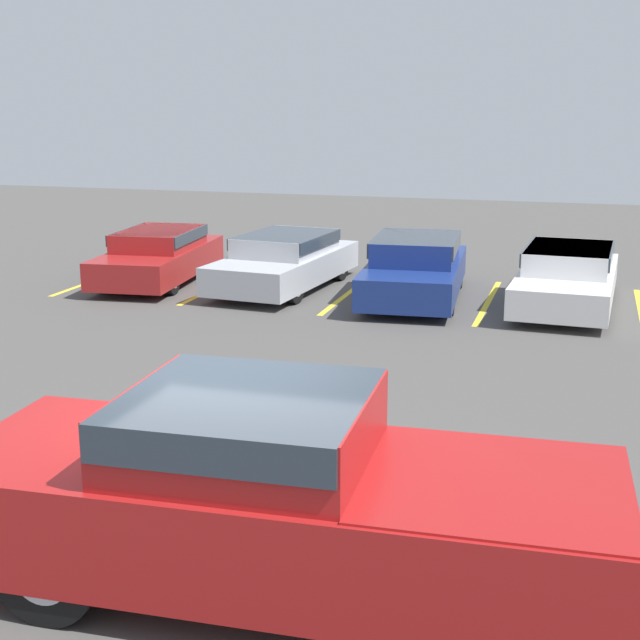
{
  "coord_description": "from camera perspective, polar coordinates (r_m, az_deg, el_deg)",
  "views": [
    {
      "loc": [
        3.08,
        -7.29,
        4.04
      ],
      "look_at": [
        -0.47,
        4.44,
        1.0
      ],
      "focal_mm": 50.0,
      "sensor_mm": 36.0,
      "label": 1
    }
  ],
  "objects": [
    {
      "name": "pickup_truck",
      "position": [
        7.47,
        -2.37,
        -11.16
      ],
      "size": [
        5.61,
        2.3,
        1.73
      ],
      "rotation": [
        0.0,
        0.0,
        0.05
      ],
      "color": "#A51919",
      "rests_on": "ground_plane"
    },
    {
      "name": "stall_stripe_d",
      "position": [
        18.6,
        10.7,
        1.15
      ],
      "size": [
        0.12,
        4.29,
        0.01
      ],
      "primitive_type": "cube",
      "color": "yellow",
      "rests_on": "ground_plane"
    },
    {
      "name": "stall_stripe_c",
      "position": [
        19.12,
        1.83,
        1.74
      ],
      "size": [
        0.12,
        4.29,
        0.01
      ],
      "primitive_type": "cube",
      "color": "yellow",
      "rests_on": "ground_plane"
    },
    {
      "name": "parked_sedan_d",
      "position": [
        18.48,
        15.56,
        2.81
      ],
      "size": [
        2.02,
        4.77,
        1.19
      ],
      "rotation": [
        0.0,
        0.0,
        -1.62
      ],
      "color": "silver",
      "rests_on": "ground_plane"
    },
    {
      "name": "stall_stripe_a",
      "position": [
        21.41,
        -13.74,
        2.66
      ],
      "size": [
        0.12,
        4.29,
        0.01
      ],
      "primitive_type": "cube",
      "color": "yellow",
      "rests_on": "ground_plane"
    },
    {
      "name": "parked_sedan_b",
      "position": [
        19.54,
        -2.27,
        3.91
      ],
      "size": [
        2.23,
        4.66,
        1.2
      ],
      "rotation": [
        0.0,
        0.0,
        -1.66
      ],
      "color": "#B7BABF",
      "rests_on": "ground_plane"
    },
    {
      "name": "stall_stripe_b",
      "position": [
        20.08,
        -6.4,
        2.24
      ],
      "size": [
        0.12,
        4.29,
        0.01
      ],
      "primitive_type": "cube",
      "color": "yellow",
      "rests_on": "ground_plane"
    },
    {
      "name": "parked_sedan_a",
      "position": [
        20.57,
        -10.28,
        4.17
      ],
      "size": [
        2.16,
        4.5,
        1.19
      ],
      "rotation": [
        0.0,
        0.0,
        -1.47
      ],
      "color": "maroon",
      "rests_on": "ground_plane"
    },
    {
      "name": "parked_sedan_c",
      "position": [
        18.58,
        6.12,
        3.44
      ],
      "size": [
        2.19,
        4.65,
        1.29
      ],
      "rotation": [
        0.0,
        0.0,
        -1.49
      ],
      "color": "navy",
      "rests_on": "ground_plane"
    },
    {
      "name": "ground_plane",
      "position": [
        8.88,
        -5.54,
        -13.18
      ],
      "size": [
        60.0,
        60.0,
        0.0
      ],
      "primitive_type": "plane",
      "color": "#4C4947"
    }
  ]
}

